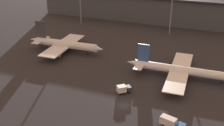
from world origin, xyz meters
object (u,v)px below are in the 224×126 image
(airplane_2, at_px, (183,71))
(service_vehicle_1, at_px, (123,89))
(airplane_1, at_px, (65,45))
(service_vehicle_3, at_px, (172,123))

(airplane_2, bearing_deg, service_vehicle_1, -134.40)
(airplane_1, height_order, airplane_2, airplane_1)
(airplane_2, xyz_separation_m, service_vehicle_1, (-17.82, -19.35, -1.33))
(service_vehicle_1, bearing_deg, airplane_2, 6.74)
(airplane_1, bearing_deg, service_vehicle_3, -36.01)
(service_vehicle_1, height_order, service_vehicle_3, service_vehicle_3)
(airplane_2, distance_m, service_vehicle_3, 32.85)
(airplane_1, height_order, service_vehicle_1, airplane_1)
(airplane_2, relative_size, service_vehicle_1, 8.70)
(service_vehicle_1, distance_m, service_vehicle_3, 23.72)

